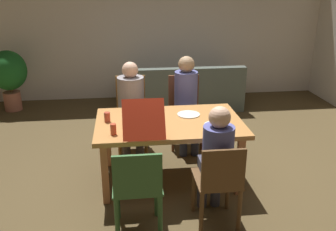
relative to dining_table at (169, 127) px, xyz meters
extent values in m
plane|color=#4F3F24|center=(0.00, 0.00, -0.65)|extent=(20.00, 20.00, 0.00)
cube|color=silver|center=(0.00, 3.28, 0.70)|extent=(6.76, 0.12, 2.69)
cube|color=#BC7D40|center=(0.00, 0.00, 0.05)|extent=(1.61, 1.02, 0.05)
cube|color=#C7794B|center=(-0.71, -0.41, -0.31)|extent=(0.07, 0.07, 0.67)
cube|color=#C7794B|center=(0.71, -0.41, -0.31)|extent=(0.07, 0.07, 0.67)
cube|color=#C7794B|center=(-0.71, 0.41, -0.31)|extent=(0.07, 0.07, 0.67)
cube|color=#C7794B|center=(0.71, 0.41, -0.31)|extent=(0.07, 0.07, 0.67)
cylinder|color=brown|center=(-0.22, 0.66, -0.42)|extent=(0.05, 0.05, 0.45)
cylinder|color=brown|center=(-0.57, 0.66, -0.42)|extent=(0.05, 0.05, 0.45)
cylinder|color=brown|center=(-0.22, 1.00, -0.42)|extent=(0.05, 0.05, 0.45)
cylinder|color=brown|center=(-0.57, 1.00, -0.42)|extent=(0.05, 0.05, 0.45)
cube|color=brown|center=(-0.40, 0.83, -0.18)|extent=(0.41, 0.40, 0.02)
cube|color=brown|center=(-0.40, 1.02, 0.08)|extent=(0.39, 0.03, 0.51)
cylinder|color=#433D3E|center=(-0.31, 0.53, -0.41)|extent=(0.10, 0.10, 0.47)
cylinder|color=#433D3E|center=(-0.48, 0.53, -0.41)|extent=(0.10, 0.10, 0.47)
cube|color=#433D3E|center=(-0.40, 0.68, -0.12)|extent=(0.31, 0.32, 0.11)
cylinder|color=gray|center=(-0.40, 0.83, 0.12)|extent=(0.34, 0.34, 0.49)
sphere|color=#D8A88A|center=(-0.40, 0.83, 0.46)|extent=(0.21, 0.21, 0.21)
cylinder|color=brown|center=(0.16, -0.66, -0.42)|extent=(0.04, 0.04, 0.45)
cylinder|color=brown|center=(0.51, -0.66, -0.42)|extent=(0.04, 0.04, 0.45)
cylinder|color=brown|center=(0.16, -1.05, -0.42)|extent=(0.04, 0.04, 0.45)
cylinder|color=brown|center=(0.51, -1.05, -0.42)|extent=(0.04, 0.04, 0.45)
cube|color=brown|center=(0.34, -0.86, -0.18)|extent=(0.40, 0.44, 0.02)
cube|color=brown|center=(0.34, -1.06, 0.02)|extent=(0.38, 0.03, 0.39)
cylinder|color=#3C3B49|center=(0.27, -0.59, -0.41)|extent=(0.10, 0.10, 0.47)
cylinder|color=#3C3B49|center=(0.41, -0.59, -0.41)|extent=(0.10, 0.10, 0.47)
cube|color=#3C3B49|center=(0.34, -0.72, -0.12)|extent=(0.25, 0.28, 0.11)
cylinder|color=#51549B|center=(0.34, -0.86, 0.11)|extent=(0.28, 0.28, 0.46)
sphere|color=#E1AE8D|center=(0.34, -0.86, 0.43)|extent=(0.19, 0.19, 0.19)
cylinder|color=brown|center=(0.53, 0.71, -0.42)|extent=(0.04, 0.04, 0.45)
cylinder|color=brown|center=(0.14, 0.71, -0.42)|extent=(0.04, 0.04, 0.45)
cylinder|color=brown|center=(0.53, 1.07, -0.42)|extent=(0.04, 0.04, 0.45)
cylinder|color=brown|center=(0.14, 1.07, -0.42)|extent=(0.04, 0.04, 0.45)
cube|color=brown|center=(0.34, 0.89, -0.18)|extent=(0.44, 0.42, 0.02)
cube|color=brown|center=(0.34, 1.08, 0.07)|extent=(0.42, 0.03, 0.49)
cylinder|color=#2E344E|center=(0.41, 0.57, -0.41)|extent=(0.10, 0.10, 0.47)
cylinder|color=#2E344E|center=(0.26, 0.57, -0.41)|extent=(0.10, 0.10, 0.47)
cube|color=#2E344E|center=(0.34, 0.72, -0.12)|extent=(0.28, 0.34, 0.11)
cylinder|color=#555A99|center=(0.34, 0.89, 0.14)|extent=(0.31, 0.31, 0.53)
sphere|color=#A2805C|center=(0.34, 0.89, 0.50)|extent=(0.22, 0.22, 0.22)
cylinder|color=#366333|center=(-0.58, -0.70, -0.42)|extent=(0.04, 0.04, 0.45)
cylinder|color=#366333|center=(-0.21, -0.70, -0.42)|extent=(0.04, 0.04, 0.45)
cylinder|color=#366333|center=(-0.58, -1.05, -0.42)|extent=(0.04, 0.04, 0.45)
cylinder|color=#366333|center=(-0.21, -1.05, -0.42)|extent=(0.04, 0.04, 0.45)
cube|color=#366333|center=(-0.40, -0.87, -0.18)|extent=(0.44, 0.42, 0.02)
cube|color=#366333|center=(-0.40, -1.07, 0.02)|extent=(0.42, 0.03, 0.38)
cube|color=#B32813|center=(-0.30, -0.13, 0.09)|extent=(0.41, 0.41, 0.03)
cylinder|color=orange|center=(-0.30, -0.13, 0.11)|extent=(0.36, 0.36, 0.01)
cube|color=#B32813|center=(-0.30, -0.45, 0.28)|extent=(0.41, 0.22, 0.36)
cylinder|color=white|center=(0.46, -0.18, 0.08)|extent=(0.20, 0.20, 0.01)
cone|color=#CB7B44|center=(0.46, -0.18, 0.09)|extent=(0.10, 0.10, 0.02)
cylinder|color=white|center=(0.25, 0.16, 0.08)|extent=(0.26, 0.26, 0.01)
cylinder|color=#BE4A31|center=(-0.60, -0.30, 0.13)|extent=(0.06, 0.06, 0.11)
cylinder|color=#E2C45F|center=(-0.40, 0.28, 0.14)|extent=(0.08, 0.08, 0.14)
cylinder|color=#B94834|center=(-0.68, 0.06, 0.13)|extent=(0.07, 0.07, 0.11)
cube|color=#4B554D|center=(0.55, 2.54, -0.43)|extent=(2.06, 0.86, 0.43)
cube|color=#4B554D|center=(0.55, 2.19, -0.03)|extent=(2.06, 0.16, 0.36)
cube|color=#4B554D|center=(-0.38, 2.54, -0.12)|extent=(0.20, 0.82, 0.18)
cube|color=#4B554D|center=(1.48, 2.54, -0.12)|extent=(0.20, 0.82, 0.18)
cylinder|color=#AE6853|center=(-2.44, 2.70, -0.48)|extent=(0.29, 0.29, 0.33)
cylinder|color=brown|center=(-2.44, 2.70, -0.25)|extent=(0.05, 0.05, 0.14)
ellipsoid|color=#1D6425|center=(-2.44, 2.70, 0.07)|extent=(0.62, 0.62, 0.68)
camera|label=1|loc=(-0.47, -3.77, 1.56)|focal=39.53mm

